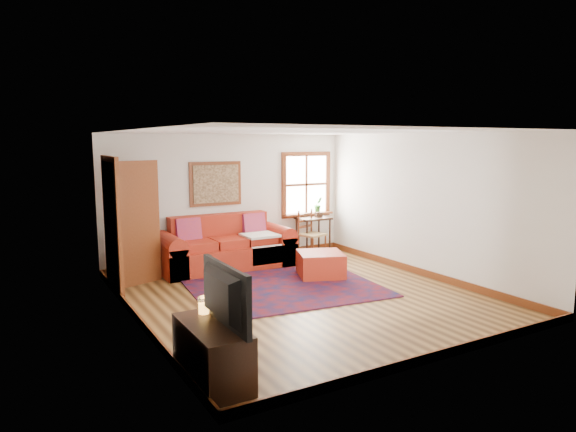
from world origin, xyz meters
TOP-DOWN VIEW (x-y plane):
  - ground at (0.00, 0.00)m, footprint 5.50×5.50m
  - room_envelope at (0.00, 0.02)m, footprint 5.04×5.54m
  - window at (1.78, 2.70)m, footprint 1.18×0.20m
  - doorway at (-2.21, 1.78)m, footprint 0.89×1.08m
  - framed_artwork at (-0.30, 2.71)m, footprint 1.05×0.07m
  - persian_rug at (-0.02, 0.50)m, footprint 3.18×2.66m
  - red_leather_sofa at (-0.31, 2.27)m, footprint 2.50×1.03m
  - red_ottoman at (0.88, 0.83)m, footprint 0.98×0.98m
  - side_table at (1.72, 2.39)m, footprint 0.66×0.49m
  - ladder_back_chair at (1.49, 2.16)m, footprint 0.57×0.55m
  - media_cabinet at (-2.25, -1.97)m, footprint 0.48×1.06m
  - television at (-2.23, -2.04)m, footprint 0.14×1.05m
  - candle_hurricane at (-2.20, -1.63)m, footprint 0.12×0.12m

SIDE VIEW (x-z plane):
  - ground at x=0.00m, z-range 0.00..0.00m
  - persian_rug at x=-0.02m, z-range 0.00..0.02m
  - red_ottoman at x=0.88m, z-range 0.00..0.43m
  - media_cabinet at x=-2.25m, z-range 0.00..0.58m
  - red_leather_sofa at x=-0.31m, z-range -0.16..0.81m
  - ladder_back_chair at x=1.49m, z-range 0.04..1.02m
  - side_table at x=1.72m, z-range 0.27..1.06m
  - candle_hurricane at x=-2.20m, z-range 0.58..0.76m
  - television at x=-2.23m, z-range 0.58..1.19m
  - doorway at x=-2.21m, z-range 0.00..2.14m
  - window at x=1.78m, z-range 0.62..2.00m
  - framed_artwork at x=-0.30m, z-range 1.13..1.98m
  - room_envelope at x=0.00m, z-range 0.39..2.91m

